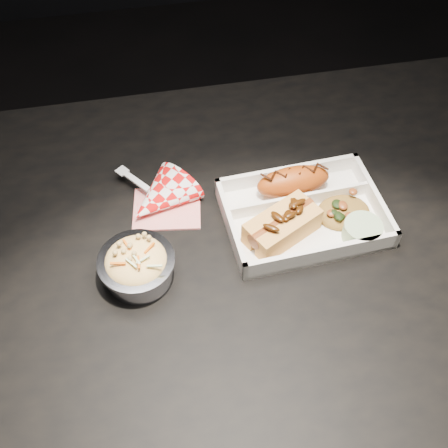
{
  "coord_description": "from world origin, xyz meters",
  "views": [
    {
      "loc": [
        -0.12,
        -0.51,
        1.47
      ],
      "look_at": [
        -0.03,
        -0.0,
        0.81
      ],
      "focal_mm": 45.0,
      "sensor_mm": 36.0,
      "label": 1
    }
  ],
  "objects_px": {
    "hotdog": "(282,224)",
    "napkin_fork": "(160,199)",
    "dining_table": "(239,276)",
    "food_tray": "(303,215)",
    "fried_pastry": "(293,181)",
    "foil_coleslaw_cup": "(137,265)"
  },
  "relations": [
    {
      "from": "fried_pastry",
      "to": "napkin_fork",
      "type": "distance_m",
      "value": 0.22
    },
    {
      "from": "fried_pastry",
      "to": "foil_coleslaw_cup",
      "type": "xyz_separation_m",
      "value": [
        -0.27,
        -0.12,
        -0.0
      ]
    },
    {
      "from": "dining_table",
      "to": "fried_pastry",
      "type": "distance_m",
      "value": 0.19
    },
    {
      "from": "hotdog",
      "to": "fried_pastry",
      "type": "bearing_deg",
      "value": 36.99
    },
    {
      "from": "dining_table",
      "to": "food_tray",
      "type": "height_order",
      "value": "food_tray"
    },
    {
      "from": "hotdog",
      "to": "napkin_fork",
      "type": "relative_size",
      "value": 0.84
    },
    {
      "from": "hotdog",
      "to": "foil_coleslaw_cup",
      "type": "relative_size",
      "value": 1.16
    },
    {
      "from": "fried_pastry",
      "to": "napkin_fork",
      "type": "xyz_separation_m",
      "value": [
        -0.22,
        0.02,
        -0.02
      ]
    },
    {
      "from": "fried_pastry",
      "to": "napkin_fork",
      "type": "relative_size",
      "value": 0.79
    },
    {
      "from": "dining_table",
      "to": "napkin_fork",
      "type": "height_order",
      "value": "napkin_fork"
    },
    {
      "from": "foil_coleslaw_cup",
      "to": "fried_pastry",
      "type": "bearing_deg",
      "value": 23.37
    },
    {
      "from": "dining_table",
      "to": "food_tray",
      "type": "bearing_deg",
      "value": 15.65
    },
    {
      "from": "fried_pastry",
      "to": "food_tray",
      "type": "bearing_deg",
      "value": -86.92
    },
    {
      "from": "fried_pastry",
      "to": "foil_coleslaw_cup",
      "type": "height_order",
      "value": "foil_coleslaw_cup"
    },
    {
      "from": "hotdog",
      "to": "napkin_fork",
      "type": "xyz_separation_m",
      "value": [
        -0.18,
        0.1,
        -0.02
      ]
    },
    {
      "from": "food_tray",
      "to": "hotdog",
      "type": "height_order",
      "value": "hotdog"
    },
    {
      "from": "dining_table",
      "to": "food_tray",
      "type": "relative_size",
      "value": 4.63
    },
    {
      "from": "food_tray",
      "to": "hotdog",
      "type": "distance_m",
      "value": 0.06
    },
    {
      "from": "hotdog",
      "to": "foil_coleslaw_cup",
      "type": "bearing_deg",
      "value": 160.62
    },
    {
      "from": "fried_pastry",
      "to": "dining_table",
      "type": "bearing_deg",
      "value": -141.31
    },
    {
      "from": "hotdog",
      "to": "napkin_fork",
      "type": "height_order",
      "value": "napkin_fork"
    },
    {
      "from": "dining_table",
      "to": "napkin_fork",
      "type": "distance_m",
      "value": 0.19
    }
  ]
}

